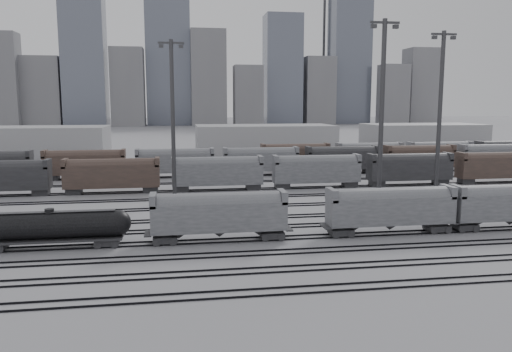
{
  "coord_description": "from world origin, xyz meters",
  "views": [
    {
      "loc": [
        -15.51,
        -50.08,
        14.49
      ],
      "look_at": [
        -4.36,
        20.38,
        4.0
      ],
      "focal_mm": 35.0,
      "sensor_mm": 36.0,
      "label": 1
    }
  ],
  "objects": [
    {
      "name": "bg_string_near",
      "position": [
        8.0,
        32.0,
        2.8
      ],
      "size": [
        151.0,
        3.0,
        5.6
      ],
      "color": "gray",
      "rests_on": "ground"
    },
    {
      "name": "light_mast_c",
      "position": [
        12.31,
        15.28,
        13.6
      ],
      "size": [
        4.1,
        0.66,
        25.64
      ],
      "color": "#38383A",
      "rests_on": "ground"
    },
    {
      "name": "bg_string_mid",
      "position": [
        18.0,
        48.0,
        2.8
      ],
      "size": [
        151.0,
        3.0,
        5.6
      ],
      "color": "#252528",
      "rests_on": "ground"
    },
    {
      "name": "warehouse_left",
      "position": [
        -60.0,
        95.0,
        4.0
      ],
      "size": [
        50.0,
        18.0,
        8.0
      ],
      "primitive_type": "cube",
      "color": "#99999B",
      "rests_on": "ground"
    },
    {
      "name": "hopper_car_c",
      "position": [
        22.38,
        1.0,
        3.14
      ],
      "size": [
        14.21,
        2.82,
        5.08
      ],
      "color": "#252528",
      "rests_on": "ground"
    },
    {
      "name": "hopper_car_b",
      "position": [
        7.67,
        1.0,
        3.15
      ],
      "size": [
        14.27,
        2.83,
        5.1
      ],
      "color": "#252528",
      "rests_on": "ground"
    },
    {
      "name": "warehouse_mid",
      "position": [
        10.0,
        95.0,
        4.0
      ],
      "size": [
        40.0,
        18.0,
        8.0
      ],
      "primitive_type": "cube",
      "color": "#99999B",
      "rests_on": "ground"
    },
    {
      "name": "skyline",
      "position": [
        10.84,
        280.0,
        34.73
      ],
      "size": [
        316.0,
        22.4,
        95.0
      ],
      "color": "gray",
      "rests_on": "ground"
    },
    {
      "name": "crane_left",
      "position": [
        -28.74,
        305.0,
        57.39
      ],
      "size": [
        42.0,
        1.8,
        100.0
      ],
      "color": "#38383A",
      "rests_on": "ground"
    },
    {
      "name": "hopper_car_a",
      "position": [
        -11.34,
        1.0,
        3.14
      ],
      "size": [
        14.21,
        2.82,
        5.08
      ],
      "color": "#252528",
      "rests_on": "ground"
    },
    {
      "name": "ground",
      "position": [
        0.0,
        0.0,
        0.0
      ],
      "size": [
        900.0,
        900.0,
        0.0
      ],
      "primitive_type": "plane",
      "color": "#A4A3A8",
      "rests_on": "ground"
    },
    {
      "name": "light_mast_b",
      "position": [
        -16.07,
        24.54,
        12.47
      ],
      "size": [
        3.76,
        0.6,
        23.5
      ],
      "color": "#38383A",
      "rests_on": "ground"
    },
    {
      "name": "light_mast_d",
      "position": [
        24.55,
        21.84,
        13.38
      ],
      "size": [
        4.04,
        0.65,
        25.23
      ],
      "color": "#38383A",
      "rests_on": "ground"
    },
    {
      "name": "tracks",
      "position": [
        0.0,
        17.5,
        0.08
      ],
      "size": [
        220.0,
        71.5,
        0.16
      ],
      "color": "black",
      "rests_on": "ground"
    },
    {
      "name": "bg_string_far",
      "position": [
        35.5,
        56.0,
        2.8
      ],
      "size": [
        66.0,
        3.0,
        5.6
      ],
      "color": "brown",
      "rests_on": "ground"
    },
    {
      "name": "crane_right",
      "position": [
        91.26,
        305.0,
        57.39
      ],
      "size": [
        42.0,
        1.8,
        100.0
      ],
      "color": "#38383A",
      "rests_on": "ground"
    },
    {
      "name": "warehouse_right",
      "position": [
        60.0,
        95.0,
        4.0
      ],
      "size": [
        35.0,
        18.0,
        8.0
      ],
      "primitive_type": "cube",
      "color": "#99999B",
      "rests_on": "ground"
    },
    {
      "name": "tank_car_b",
      "position": [
        -28.22,
        1.0,
        2.25
      ],
      "size": [
        15.76,
        2.63,
        3.89
      ],
      "color": "#252528",
      "rests_on": "ground"
    }
  ]
}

